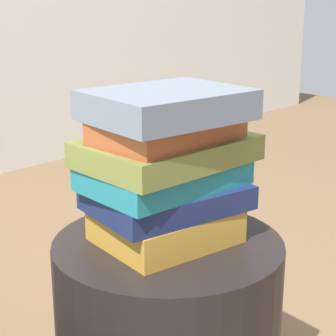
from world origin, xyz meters
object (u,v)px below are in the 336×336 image
Objects in this scene: book_teal at (166,175)px; book_olive at (167,151)px; book_navy at (167,197)px; book_slate at (167,105)px; book_rust at (169,130)px; book_ochre at (167,225)px.

book_olive is at bearing 15.82° from book_teal.
book_navy is 0.17m from book_slate.
book_rust is 0.98× the size of book_slate.
book_teal is (-0.00, 0.00, 0.04)m from book_navy.
book_teal is at bearing -165.96° from book_olive.
book_olive reaches higher than book_ochre.
book_teal is 1.06× the size of book_slate.
book_rust is (-0.01, -0.02, 0.04)m from book_olive.
book_navy is 0.90× the size of book_olive.
book_rust is at bearing 19.49° from book_slate.
book_navy reaches higher than book_ochre.
book_teal is 0.92× the size of book_olive.
book_rust is (-0.01, -0.01, 0.09)m from book_teal.
book_slate reaches higher than book_rust.
book_olive is (0.00, 0.00, 0.09)m from book_navy.
book_slate is at bearing -133.65° from book_olive.
book_navy is 0.13m from book_rust.
book_olive is (0.01, 0.00, 0.14)m from book_ochre.
book_teal is at bearing 60.04° from book_slate.
book_teal is at bearing 83.00° from book_ochre.
book_olive is at bearing 43.07° from book_ochre.
book_olive reaches higher than book_navy.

